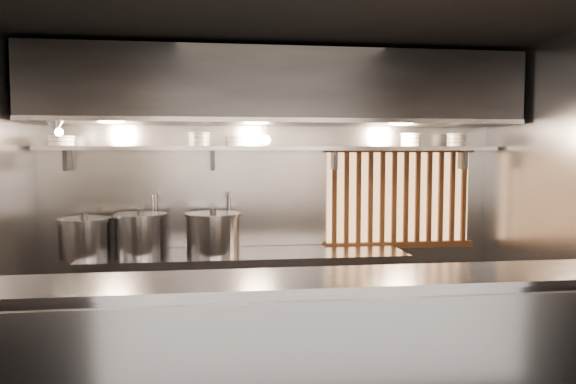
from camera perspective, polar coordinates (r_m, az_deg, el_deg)
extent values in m
plane|color=black|center=(4.24, 0.78, 17.10)|extent=(4.50, 4.50, 0.00)
plane|color=gray|center=(5.63, -1.51, -0.45)|extent=(4.50, 0.00, 4.50)
plane|color=gray|center=(5.01, 27.15, -1.47)|extent=(0.00, 3.00, 3.00)
cube|color=#99999E|center=(3.45, 3.22, -18.02)|extent=(4.50, 0.50, 1.10)
cube|color=#99999E|center=(3.28, 3.26, -8.82)|extent=(4.50, 0.56, 0.03)
cube|color=#99999E|center=(5.41, -4.27, -10.89)|extent=(3.00, 0.70, 0.90)
cube|color=#99999E|center=(5.44, -1.31, 4.45)|extent=(4.40, 0.34, 0.04)
cube|color=#2D2D30|center=(5.25, -1.05, 10.42)|extent=(4.40, 0.80, 0.65)
cube|color=#99999E|center=(4.83, -0.48, 7.34)|extent=(4.40, 0.03, 0.04)
cube|color=#EDAA6A|center=(5.90, 11.16, -0.51)|extent=(1.50, 0.02, 0.92)
cube|color=brown|center=(5.84, 11.38, 4.25)|extent=(1.56, 0.06, 0.06)
cube|color=brown|center=(5.91, 11.25, -5.29)|extent=(1.56, 0.06, 0.06)
cube|color=brown|center=(5.67, 4.73, -0.64)|extent=(0.04, 0.04, 0.92)
cube|color=brown|center=(5.69, 5.96, -0.62)|extent=(0.04, 0.04, 0.92)
cube|color=brown|center=(5.73, 7.18, -0.61)|extent=(0.04, 0.04, 0.92)
cube|color=brown|center=(5.76, 8.38, -0.59)|extent=(0.04, 0.04, 0.92)
cube|color=brown|center=(5.80, 9.56, -0.57)|extent=(0.04, 0.04, 0.92)
cube|color=brown|center=(5.83, 10.74, -0.56)|extent=(0.04, 0.04, 0.92)
cube|color=brown|center=(5.87, 11.89, -0.54)|extent=(0.04, 0.04, 0.92)
cube|color=brown|center=(5.92, 13.03, -0.53)|extent=(0.04, 0.04, 0.92)
cube|color=brown|center=(5.96, 14.15, -0.51)|extent=(0.04, 0.04, 0.92)
cube|color=brown|center=(6.01, 15.26, -0.50)|extent=(0.04, 0.04, 0.92)
cube|color=brown|center=(6.06, 16.35, -0.48)|extent=(0.04, 0.04, 0.92)
cube|color=brown|center=(6.11, 17.42, -0.46)|extent=(0.05, 0.04, 0.92)
cylinder|color=silver|center=(5.60, -13.25, -2.75)|extent=(0.03, 0.03, 0.48)
sphere|color=silver|center=(5.57, -13.29, -0.30)|extent=(0.04, 0.04, 0.04)
cylinder|color=silver|center=(5.44, -13.42, -0.40)|extent=(0.03, 0.26, 0.03)
sphere|color=silver|center=(5.32, -13.56, -0.51)|extent=(0.04, 0.04, 0.04)
cylinder|color=silver|center=(5.32, -13.54, -1.26)|extent=(0.03, 0.03, 0.14)
cylinder|color=silver|center=(5.57, -6.06, -2.69)|extent=(0.03, 0.03, 0.48)
sphere|color=silver|center=(5.55, -6.08, -0.23)|extent=(0.04, 0.04, 0.04)
cylinder|color=silver|center=(5.42, -6.04, -0.33)|extent=(0.03, 0.26, 0.03)
sphere|color=silver|center=(5.29, -5.99, -0.44)|extent=(0.04, 0.04, 0.04)
cylinder|color=silver|center=(5.30, -5.99, -1.19)|extent=(0.03, 0.03, 0.14)
cone|color=#99999E|center=(5.10, -22.53, 6.30)|extent=(0.25, 0.27, 0.20)
sphere|color=#FFE0B2|center=(5.07, -22.24, 5.64)|extent=(0.07, 0.07, 0.07)
cylinder|color=#2D2D30|center=(5.20, -22.27, 7.14)|extent=(0.02, 0.22, 0.02)
cylinder|color=#2D2D30|center=(5.31, -2.25, 6.18)|extent=(0.01, 0.01, 0.12)
sphere|color=#FFE0B2|center=(5.31, -2.25, 5.32)|extent=(0.09, 0.09, 0.09)
cylinder|color=#99999E|center=(5.39, -19.93, -4.53)|extent=(0.54, 0.54, 0.32)
cylinder|color=#99999E|center=(5.37, -19.98, -2.67)|extent=(0.57, 0.57, 0.03)
cylinder|color=#2D2D30|center=(5.36, -19.99, -2.30)|extent=(0.06, 0.06, 0.04)
cylinder|color=#99999E|center=(5.34, -14.72, -4.33)|extent=(0.58, 0.58, 0.35)
cylinder|color=#99999E|center=(5.31, -14.75, -2.29)|extent=(0.62, 0.62, 0.03)
cylinder|color=#2D2D30|center=(5.31, -14.76, -1.91)|extent=(0.06, 0.06, 0.04)
cylinder|color=#99999E|center=(5.26, -7.60, -4.36)|extent=(0.54, 0.54, 0.35)
cylinder|color=#99999E|center=(5.23, -7.62, -2.30)|extent=(0.57, 0.57, 0.03)
cylinder|color=#2D2D30|center=(5.23, -7.63, -1.92)|extent=(0.06, 0.06, 0.04)
cylinder|color=white|center=(5.57, -22.03, 4.56)|extent=(0.22, 0.22, 0.03)
cylinder|color=white|center=(5.57, -22.04, 4.95)|extent=(0.22, 0.22, 0.03)
cylinder|color=white|center=(5.57, -22.05, 5.23)|extent=(0.24, 0.24, 0.01)
cylinder|color=white|center=(5.40, -9.02, 4.83)|extent=(0.19, 0.19, 0.03)
cylinder|color=white|center=(5.40, -9.03, 5.23)|extent=(0.19, 0.19, 0.03)
cylinder|color=white|center=(5.41, -9.03, 5.63)|extent=(0.19, 0.19, 0.03)
cylinder|color=white|center=(5.41, -9.04, 5.93)|extent=(0.21, 0.21, 0.01)
cylinder|color=white|center=(5.41, -5.10, 4.86)|extent=(0.22, 0.22, 0.03)
cylinder|color=white|center=(5.41, -5.10, 5.26)|extent=(0.22, 0.22, 0.03)
cylinder|color=white|center=(5.41, -5.10, 5.56)|extent=(0.23, 0.23, 0.01)
cylinder|color=white|center=(5.75, 12.30, 4.74)|extent=(0.18, 0.18, 0.03)
cylinder|color=white|center=(5.75, 12.30, 5.12)|extent=(0.18, 0.18, 0.03)
cylinder|color=white|center=(5.75, 12.31, 5.49)|extent=(0.18, 0.18, 0.03)
cylinder|color=white|center=(5.75, 12.31, 5.77)|extent=(0.20, 0.20, 0.01)
cylinder|color=white|center=(5.94, 16.73, 4.64)|extent=(0.19, 0.19, 0.03)
cylinder|color=white|center=(5.94, 16.74, 5.00)|extent=(0.19, 0.19, 0.03)
cylinder|color=white|center=(5.94, 16.74, 5.37)|extent=(0.19, 0.19, 0.03)
cylinder|color=white|center=(5.94, 16.75, 5.64)|extent=(0.20, 0.20, 0.01)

